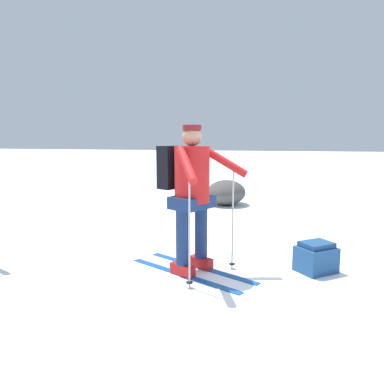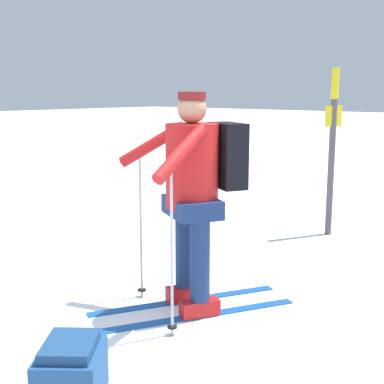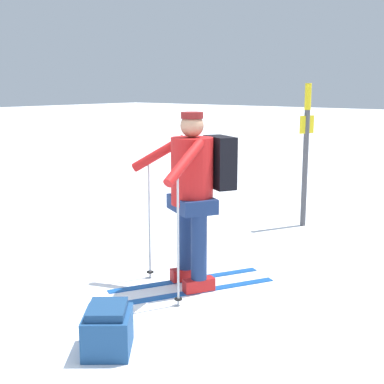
{
  "view_description": "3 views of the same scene",
  "coord_description": "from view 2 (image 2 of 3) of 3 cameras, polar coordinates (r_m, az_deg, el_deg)",
  "views": [
    {
      "loc": [
        4.5,
        0.23,
        1.55
      ],
      "look_at": [
        0.43,
        -0.75,
        0.94
      ],
      "focal_mm": 35.0,
      "sensor_mm": 36.0,
      "label": 1
    },
    {
      "loc": [
        -2.18,
        2.26,
        1.7
      ],
      "look_at": [
        0.43,
        -0.75,
        0.94
      ],
      "focal_mm": 50.0,
      "sensor_mm": 36.0,
      "label": 2
    },
    {
      "loc": [
        -2.67,
        3.11,
        1.94
      ],
      "look_at": [
        0.43,
        -0.75,
        0.94
      ],
      "focal_mm": 50.0,
      "sensor_mm": 36.0,
      "label": 3
    }
  ],
  "objects": [
    {
      "name": "ground_plane",
      "position": [
        3.57,
        -2.84,
        -17.64
      ],
      "size": [
        80.0,
        80.0,
        0.0
      ],
      "primitive_type": "plane",
      "color": "white"
    },
    {
      "name": "dropped_backpack",
      "position": [
        3.18,
        -12.8,
        -18.26
      ],
      "size": [
        0.52,
        0.53,
        0.36
      ],
      "color": "navy",
      "rests_on": "ground_plane"
    },
    {
      "name": "trail_marker",
      "position": [
        6.46,
        14.76,
        5.61
      ],
      "size": [
        0.1,
        0.23,
        1.96
      ],
      "color": "#4C4C51",
      "rests_on": "ground_plane"
    },
    {
      "name": "skier",
      "position": [
        4.06,
        0.45,
        0.89
      ],
      "size": [
        1.2,
        1.61,
        1.69
      ],
      "color": "#144C9E",
      "rests_on": "ground_plane"
    }
  ]
}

